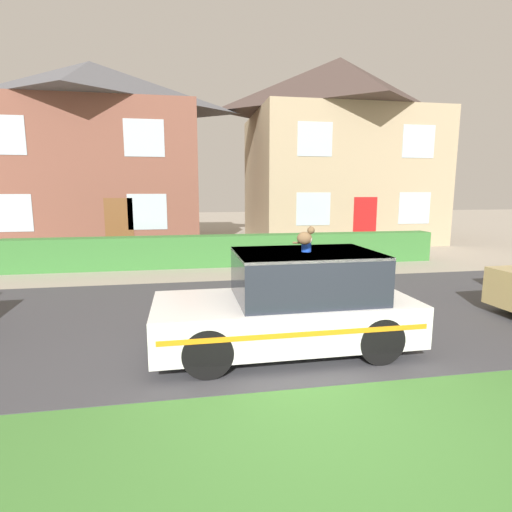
{
  "coord_description": "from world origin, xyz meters",
  "views": [
    {
      "loc": [
        -1.39,
        -3.67,
        2.38
      ],
      "look_at": [
        0.01,
        4.25,
        1.05
      ],
      "focal_mm": 28.0,
      "sensor_mm": 36.0,
      "label": 1
    }
  ],
  "objects": [
    {
      "name": "lawn_verge",
      "position": [
        0.0,
        -0.59,
        0.0
      ],
      "size": [
        28.0,
        2.51,
        0.01
      ],
      "primitive_type": "cube",
      "color": "#478438",
      "rests_on": "ground"
    },
    {
      "name": "road_strip",
      "position": [
        0.0,
        3.65,
        0.01
      ],
      "size": [
        28.0,
        5.95,
        0.01
      ],
      "primitive_type": "cube",
      "color": "#424247",
      "rests_on": "ground"
    },
    {
      "name": "cat",
      "position": [
        0.27,
        1.68,
        1.73
      ],
      "size": [
        0.28,
        0.22,
        0.27
      ],
      "rotation": [
        0.0,
        0.0,
        6.07
      ],
      "color": "brown",
      "rests_on": "police_car"
    },
    {
      "name": "house_left",
      "position": [
        -5.05,
        14.44,
        3.84
      ],
      "size": [
        8.76,
        6.26,
        7.54
      ],
      "color": "brown",
      "rests_on": "ground"
    },
    {
      "name": "garden_hedge",
      "position": [
        0.01,
        8.8,
        0.49
      ],
      "size": [
        13.5,
        0.64,
        0.97
      ],
      "primitive_type": "cube",
      "color": "#3D7F38",
      "rests_on": "ground"
    },
    {
      "name": "police_car",
      "position": [
        0.13,
        1.87,
        0.72
      ],
      "size": [
        3.81,
        1.64,
        1.61
      ],
      "rotation": [
        0.0,
        0.0,
        3.15
      ],
      "color": "black",
      "rests_on": "road_strip"
    },
    {
      "name": "ground_plane",
      "position": [
        0.0,
        0.0,
        0.0
      ],
      "size": [
        80.0,
        80.0,
        0.0
      ],
      "primitive_type": "plane",
      "color": "#A89E8E"
    },
    {
      "name": "house_right",
      "position": [
        5.82,
        14.88,
        4.28
      ],
      "size": [
        8.38,
        6.79,
        8.39
      ],
      "color": "tan",
      "rests_on": "ground"
    }
  ]
}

